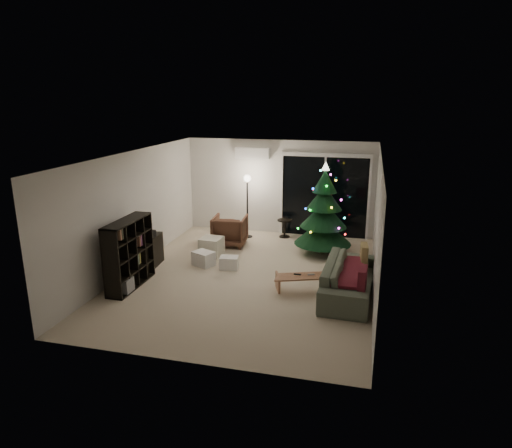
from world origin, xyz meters
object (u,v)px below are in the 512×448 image
(christmas_tree, at_px, (324,209))
(sofa, at_px, (349,278))
(bookshelf, at_px, (122,253))
(coffee_table, at_px, (305,284))
(armchair, at_px, (230,230))
(media_cabinet, at_px, (146,253))

(christmas_tree, bearing_deg, sofa, -72.08)
(bookshelf, height_order, coffee_table, bookshelf)
(bookshelf, relative_size, armchair, 1.63)
(sofa, distance_m, coffee_table, 0.81)
(armchair, xyz_separation_m, coffee_table, (2.23, -2.43, -0.20))
(christmas_tree, bearing_deg, media_cabinet, -152.12)
(armchair, distance_m, christmas_tree, 2.41)
(media_cabinet, bearing_deg, sofa, -9.33)
(armchair, xyz_separation_m, sofa, (3.02, -2.29, -0.05))
(media_cabinet, height_order, christmas_tree, christmas_tree)
(media_cabinet, xyz_separation_m, sofa, (4.30, -0.32, -0.02))
(bookshelf, distance_m, sofa, 4.36)
(bookshelf, distance_m, armchair, 3.20)
(armchair, bearing_deg, sofa, 137.56)
(bookshelf, relative_size, sofa, 0.61)
(media_cabinet, height_order, armchair, armchair)
(sofa, height_order, coffee_table, sofa)
(media_cabinet, distance_m, sofa, 4.31)
(media_cabinet, xyz_separation_m, armchair, (1.28, 1.97, 0.04))
(bookshelf, height_order, sofa, bookshelf)
(media_cabinet, relative_size, sofa, 0.49)
(bookshelf, distance_m, media_cabinet, 1.01)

